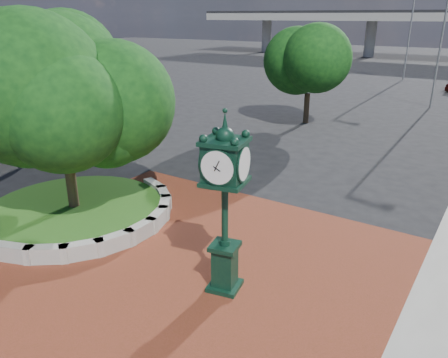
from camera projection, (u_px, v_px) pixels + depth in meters
ground at (186, 255)px, 13.02m from camera, size 200.00×200.00×0.00m
plaza at (164, 270)px, 12.23m from camera, size 12.00×12.00×0.04m
planter_wall at (121, 225)px, 14.32m from camera, size 2.96×6.77×0.54m
grass_bed at (75, 211)px, 15.53m from camera, size 6.10×6.10×0.40m
tree_planter at (62, 113)px, 14.29m from camera, size 5.20×5.20×6.33m
tree_northwest at (43, 70)px, 22.18m from camera, size 5.60×5.60×6.93m
tree_street at (309, 73)px, 28.00m from camera, size 4.40×4.40×5.45m
post_clock at (225, 198)px, 10.52m from camera, size 1.13×1.13×4.69m
street_lamp_near at (445, 39)px, 32.22m from camera, size 1.93×0.52×8.64m
street_lamp_far at (412, 27)px, 46.36m from camera, size 2.03×0.94×9.47m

